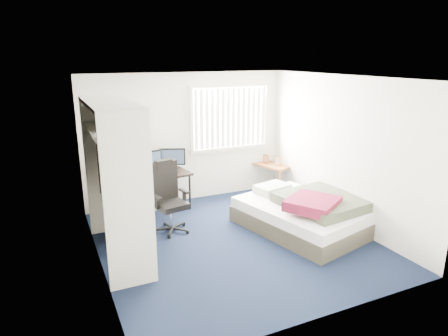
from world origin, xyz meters
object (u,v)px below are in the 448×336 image
(desk, at_px, (150,173))
(bed, at_px, (305,213))
(nightstand, at_px, (270,167))
(office_chair, at_px, (169,204))

(desk, relative_size, bed, 0.66)
(desk, height_order, nightstand, desk)
(desk, distance_m, nightstand, 2.62)
(office_chair, bearing_deg, nightstand, 21.80)
(office_chair, xyz_separation_m, nightstand, (2.54, 1.02, 0.07))
(nightstand, bearing_deg, desk, -177.96)
(desk, xyz_separation_m, office_chair, (0.07, -0.92, -0.29))
(desk, height_order, bed, desk)
(desk, xyz_separation_m, nightstand, (2.61, 0.09, -0.22))
(bed, bearing_deg, nightstand, 76.01)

